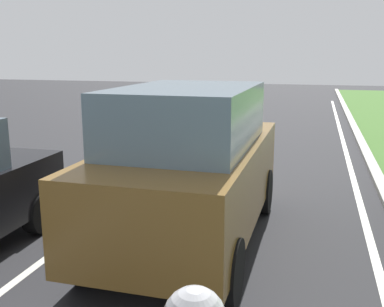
{
  "coord_description": "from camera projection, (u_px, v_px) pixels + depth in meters",
  "views": [
    {
      "loc": [
        2.71,
        2.5,
        2.72
      ],
      "look_at": [
        0.9,
        9.09,
        1.2
      ],
      "focal_mm": 42.43,
      "sensor_mm": 36.0,
      "label": 1
    }
  ],
  "objects": [
    {
      "name": "ground_plane",
      "position": [
        208.0,
        157.0,
        12.12
      ],
      "size": [
        60.0,
        60.0,
        0.0
      ],
      "primitive_type": "plane",
      "color": "#262628"
    },
    {
      "name": "lane_line_center",
      "position": [
        183.0,
        155.0,
        12.3
      ],
      "size": [
        0.12,
        32.0,
        0.01
      ],
      "primitive_type": "cube",
      "color": "silver",
      "rests_on": "ground"
    },
    {
      "name": "lane_line_right_edge",
      "position": [
        350.0,
        166.0,
        11.19
      ],
      "size": [
        0.12,
        32.0,
        0.01
      ],
      "primitive_type": "cube",
      "color": "silver",
      "rests_on": "ground"
    },
    {
      "name": "curb_right",
      "position": [
        371.0,
        165.0,
        11.05
      ],
      "size": [
        0.24,
        48.0,
        0.12
      ],
      "primitive_type": "cube",
      "color": "#9E9B93",
      "rests_on": "ground"
    },
    {
      "name": "car_suv_ahead",
      "position": [
        190.0,
        165.0,
        6.41
      ],
      "size": [
        2.0,
        4.52,
        2.28
      ],
      "rotation": [
        0.0,
        0.0,
        -0.01
      ],
      "color": "brown",
      "rests_on": "ground"
    }
  ]
}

